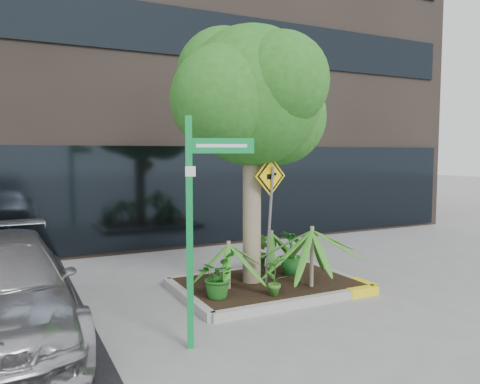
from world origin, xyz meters
name	(u,v)px	position (x,y,z in m)	size (l,w,h in m)	color
ground	(267,295)	(0.00, 0.00, 0.00)	(80.00, 80.00, 0.00)	gray
building	(153,2)	(0.50, 8.50, 7.50)	(18.00, 8.00, 15.00)	#2D2621
planter	(270,284)	(0.23, 0.27, 0.10)	(3.35, 2.36, 0.15)	#9E9E99
tree	(252,97)	(-0.07, 0.46, 3.54)	(3.23, 2.86, 4.84)	tan
palm_front	(312,230)	(0.74, -0.31, 1.16)	(1.22, 1.22, 1.35)	tan
palm_left	(229,244)	(-0.64, 0.24, 0.94)	(0.95, 0.95, 1.06)	tan
palm_back	(271,233)	(0.72, 1.06, 0.90)	(0.91, 0.91, 1.01)	tan
shrub_a	(217,276)	(-1.03, -0.14, 0.51)	(0.66, 0.66, 0.73)	#1C5A19
shrub_b	(292,253)	(0.89, 0.56, 0.58)	(0.48, 0.48, 0.86)	#217026
shrub_c	(275,275)	(-0.12, -0.49, 0.50)	(0.37, 0.37, 0.71)	#347022
shrub_d	(259,252)	(0.40, 1.00, 0.56)	(0.45, 0.45, 0.81)	#275819
street_sign_post	(194,206)	(-1.92, -1.47, 1.85)	(0.83, 1.09, 3.00)	#0D9841
cattle_sign	(270,198)	(0.16, 0.16, 1.72)	(0.70, 0.23, 2.32)	slate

